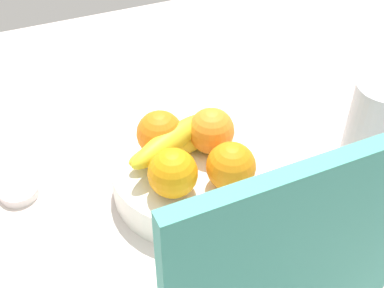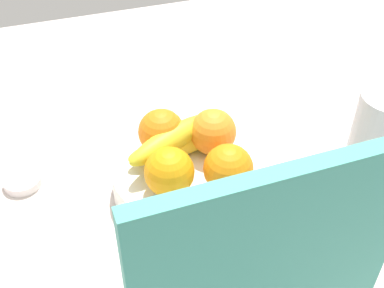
# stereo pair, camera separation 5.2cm
# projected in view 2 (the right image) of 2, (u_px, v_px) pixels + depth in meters

# --- Properties ---
(ground_plane) EXTENTS (1.80, 1.40, 0.03)m
(ground_plane) POSITION_uv_depth(u_px,v_px,m) (208.00, 203.00, 0.89)
(ground_plane) COLOR beige
(fruit_bowl) EXTENTS (0.27, 0.27, 0.06)m
(fruit_bowl) POSITION_uv_depth(u_px,v_px,m) (192.00, 175.00, 0.88)
(fruit_bowl) COLOR white
(fruit_bowl) RESTS_ON ground_plane
(orange_front_left) EXTENTS (0.08, 0.08, 0.08)m
(orange_front_left) POSITION_uv_depth(u_px,v_px,m) (228.00, 169.00, 0.79)
(orange_front_left) COLOR orange
(orange_front_left) RESTS_ON fruit_bowl
(orange_front_right) EXTENTS (0.08, 0.08, 0.08)m
(orange_front_right) POSITION_uv_depth(u_px,v_px,m) (213.00, 132.00, 0.86)
(orange_front_right) COLOR orange
(orange_front_right) RESTS_ON fruit_bowl
(orange_center) EXTENTS (0.08, 0.08, 0.08)m
(orange_center) POSITION_uv_depth(u_px,v_px,m) (161.00, 132.00, 0.86)
(orange_center) COLOR orange
(orange_center) RESTS_ON fruit_bowl
(orange_back_left) EXTENTS (0.08, 0.08, 0.08)m
(orange_back_left) POSITION_uv_depth(u_px,v_px,m) (169.00, 172.00, 0.79)
(orange_back_left) COLOR orange
(orange_back_left) RESTS_ON fruit_bowl
(banana_bunch) EXTENTS (0.18, 0.11, 0.06)m
(banana_bunch) POSITION_uv_depth(u_px,v_px,m) (174.00, 142.00, 0.85)
(banana_bunch) COLOR yellow
(banana_bunch) RESTS_ON fruit_bowl
(thermos_tumbler) EXTENTS (0.09, 0.09, 0.20)m
(thermos_tumbler) POSITION_uv_depth(u_px,v_px,m) (376.00, 146.00, 0.83)
(thermos_tumbler) COLOR silver
(thermos_tumbler) RESTS_ON ground_plane
(jar_lid) EXTENTS (0.07, 0.07, 0.02)m
(jar_lid) POSITION_uv_depth(u_px,v_px,m) (22.00, 181.00, 0.90)
(jar_lid) COLOR white
(jar_lid) RESTS_ON ground_plane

